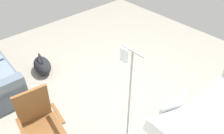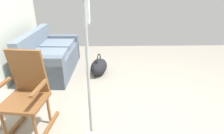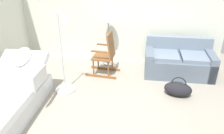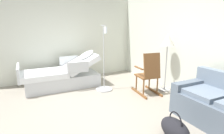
{
  "view_description": "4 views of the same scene",
  "coord_description": "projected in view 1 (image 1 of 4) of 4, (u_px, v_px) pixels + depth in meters",
  "views": [
    {
      "loc": [
        -2.26,
        2.08,
        2.9
      ],
      "look_at": [
        -0.26,
        0.3,
        0.8
      ],
      "focal_mm": 35.55,
      "sensor_mm": 36.0,
      "label": 1
    },
    {
      "loc": [
        -2.26,
        0.58,
        1.75
      ],
      "look_at": [
        -0.03,
        0.53,
        0.76
      ],
      "focal_mm": 30.68,
      "sensor_mm": 36.0,
      "label": 2
    },
    {
      "loc": [
        0.41,
        -3.31,
        2.63
      ],
      "look_at": [
        -0.0,
        0.51,
        0.71
      ],
      "focal_mm": 35.97,
      "sensor_mm": 36.0,
      "label": 3
    },
    {
      "loc": [
        2.99,
        -1.17,
        1.65
      ],
      "look_at": [
        -0.13,
        0.48,
        0.84
      ],
      "focal_mm": 28.14,
      "sensor_mm": 36.0,
      "label": 4
    }
  ],
  "objects": [
    {
      "name": "duffel_bag",
      "position": [
        42.0,
        65.0,
        4.5
      ],
      "size": [
        0.61,
        0.43,
        0.43
      ],
      "color": "black",
      "rests_on": "ground"
    },
    {
      "name": "ground_plane",
      "position": [
        115.0,
        88.0,
        4.2
      ],
      "size": [
        6.4,
        6.4,
        0.0
      ],
      "primitive_type": "plane",
      "color": "gray"
    },
    {
      "name": "rocking_chair",
      "position": [
        40.0,
        124.0,
        2.92
      ],
      "size": [
        0.82,
        0.57,
        1.05
      ],
      "color": "brown",
      "rests_on": "ground"
    },
    {
      "name": "hospital_bed",
      "position": [
        213.0,
        132.0,
        3.06
      ],
      "size": [
        1.06,
        2.1,
        1.02
      ],
      "color": "silver",
      "rests_on": "ground"
    }
  ]
}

